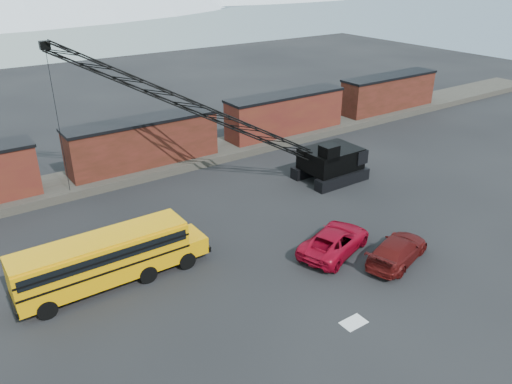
# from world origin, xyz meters

# --- Properties ---
(ground) EXTENTS (160.00, 160.00, 0.00)m
(ground) POSITION_xyz_m (0.00, 0.00, 0.00)
(ground) COLOR black
(ground) RESTS_ON ground
(gravel_berm) EXTENTS (120.00, 5.00, 0.70)m
(gravel_berm) POSITION_xyz_m (0.00, 22.00, 0.35)
(gravel_berm) COLOR #48433B
(gravel_berm) RESTS_ON ground
(boxcar_mid) EXTENTS (13.70, 3.10, 4.17)m
(boxcar_mid) POSITION_xyz_m (0.00, 22.00, 2.76)
(boxcar_mid) COLOR #581F18
(boxcar_mid) RESTS_ON gravel_berm
(boxcar_east_near) EXTENTS (13.70, 3.10, 4.17)m
(boxcar_east_near) POSITION_xyz_m (16.00, 22.00, 2.76)
(boxcar_east_near) COLOR #4C1715
(boxcar_east_near) RESTS_ON gravel_berm
(boxcar_east_far) EXTENTS (13.70, 3.10, 4.17)m
(boxcar_east_far) POSITION_xyz_m (32.00, 22.00, 2.76)
(boxcar_east_far) COLOR #581F18
(boxcar_east_far) RESTS_ON gravel_berm
(snow_patch) EXTENTS (1.40, 0.90, 0.02)m
(snow_patch) POSITION_xyz_m (0.50, -4.00, 0.01)
(snow_patch) COLOR silver
(snow_patch) RESTS_ON ground
(school_bus) EXTENTS (11.65, 2.65, 3.19)m
(school_bus) POSITION_xyz_m (-8.82, 6.85, 1.79)
(school_bus) COLOR #DB9304
(school_bus) RESTS_ON ground
(red_pickup) EXTENTS (6.58, 4.54, 1.67)m
(red_pickup) POSITION_xyz_m (4.54, 1.88, 0.83)
(red_pickup) COLOR maroon
(red_pickup) RESTS_ON ground
(maroon_suv) EXTENTS (6.06, 3.83, 1.64)m
(maroon_suv) POSITION_xyz_m (7.04, -1.23, 0.82)
(maroon_suv) COLOR #4F0E0E
(maroon_suv) RESTS_ON ground
(crawler_crane) EXTENTS (23.14, 11.60, 12.54)m
(crawler_crane) POSITION_xyz_m (1.76, 15.60, 7.18)
(crawler_crane) COLOR black
(crawler_crane) RESTS_ON ground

